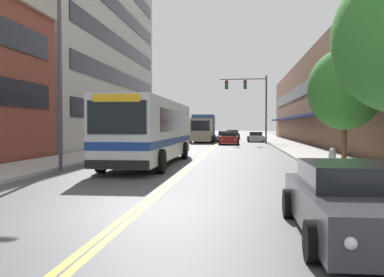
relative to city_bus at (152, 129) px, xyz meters
The scene contains 19 objects.
ground_plane 25.21m from the city_bus, 85.23° to the left, with size 240.00×240.00×0.00m, color #4C4C4F.
sidewalk_left 25.63m from the city_bus, 101.51° to the left, with size 3.39×106.00×0.13m.
sidewalk_right 26.78m from the city_bus, 69.66° to the left, with size 3.39×106.00×0.13m.
centre_line 25.21m from the city_bus, 85.23° to the left, with size 0.34×106.00×0.01m.
office_tower_left 25.69m from the city_bus, 123.19° to the left, with size 12.08×28.86×22.82m.
storefront_row_right 29.46m from the city_bus, 58.73° to the left, with size 9.10×68.00×9.44m.
city_bus is the anchor object (origin of this frame).
car_slate_blue_parked_left_near 21.40m from the city_bus, 95.96° to the left, with size 2.18×4.29×1.13m.
car_charcoal_parked_left_mid 15.36m from the city_bus, 98.68° to the left, with size 2.13×4.79×1.35m.
car_dark_grey_parked_right_foreground 15.12m from the city_bus, 65.08° to the right, with size 2.00×4.93×1.29m.
car_silver_parked_right_mid 31.80m from the city_bus, 78.36° to the left, with size 2.00×4.65×1.19m.
car_beige_moving_lead 31.88m from the city_bus, 85.26° to the left, with size 2.02×4.27×1.29m.
car_black_moving_second 41.94m from the city_bus, 85.28° to the left, with size 2.16×4.60×1.31m.
car_red_moving_third 23.27m from the city_bus, 81.65° to the left, with size 2.11×4.15×1.30m.
box_truck 28.57m from the city_bus, 89.60° to the left, with size 2.70×6.92×3.23m.
traffic_signal_mast 26.04m from the city_bus, 77.27° to the left, with size 5.10×0.38×7.33m.
street_lamp_left_near 6.05m from the city_bus, 128.11° to the right, with size 2.13×0.28×9.41m.
street_tree_right_mid 9.53m from the city_bus, ahead, with size 3.44×3.44×5.41m.
fire_hydrant 9.14m from the city_bus, 27.51° to the right, with size 0.35×0.27×0.94m.
Camera 1 is at (2.33, -9.41, 1.95)m, focal length 40.00 mm.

